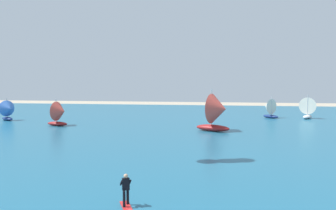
{
  "coord_description": "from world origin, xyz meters",
  "views": [
    {
      "loc": [
        2.17,
        1.11,
        6.35
      ],
      "look_at": [
        -0.78,
        19.51,
        5.11
      ],
      "focal_mm": 36.87,
      "sensor_mm": 36.0,
      "label": 1
    }
  ],
  "objects": [
    {
      "name": "ocean",
      "position": [
        0.0,
        49.24,
        0.05
      ],
      "size": [
        160.0,
        90.0,
        0.1
      ],
      "primitive_type": "cube",
      "color": "#1E607F",
      "rests_on": "ground"
    },
    {
      "name": "kitesurfer",
      "position": [
        -2.52,
        17.34,
        0.7
      ],
      "size": [
        1.35,
        2.01,
        1.67
      ],
      "color": "red",
      "rests_on": "ocean"
    },
    {
      "name": "sailboat_mid_right",
      "position": [
        1.5,
        44.75,
        2.56
      ],
      "size": [
        4.78,
        4.27,
        5.38
      ],
      "color": "maroon",
      "rests_on": "ocean"
    },
    {
      "name": "sailboat_far_left",
      "position": [
        -20.74,
        46.82,
        1.89
      ],
      "size": [
        3.44,
        2.99,
        3.9
      ],
      "color": "maroon",
      "rests_on": "ocean"
    },
    {
      "name": "sailboat_anchored_offshore",
      "position": [
        10.05,
        63.01,
        1.81
      ],
      "size": [
        3.28,
        3.31,
        3.73
      ],
      "color": "navy",
      "rests_on": "ocean"
    },
    {
      "name": "sailboat_trailing",
      "position": [
        -32.15,
        51.85,
        1.78
      ],
      "size": [
        3.3,
        2.99,
        3.66
      ],
      "color": "navy",
      "rests_on": "ocean"
    },
    {
      "name": "sailboat_near_shore",
      "position": [
        16.68,
        63.2,
        1.97
      ],
      "size": [
        3.25,
        3.65,
        4.08
      ],
      "color": "silver",
      "rests_on": "ocean"
    }
  ]
}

